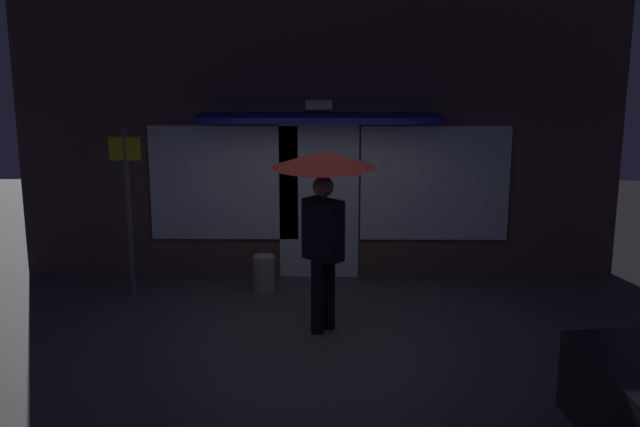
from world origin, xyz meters
TOP-DOWN VIEW (x-y plane):
  - ground_plane at (0.00, 0.00)m, footprint 18.00×18.00m
  - building_facade at (0.00, 2.34)m, footprint 8.29×1.00m
  - person_with_umbrella at (0.07, 0.13)m, footprint 1.17×1.17m
  - street_sign_post at (-2.45, 1.33)m, footprint 0.40×0.07m
  - sidewalk_bollard at (-0.73, 1.53)m, footprint 0.29×0.29m

SIDE VIEW (x-z plane):
  - ground_plane at x=0.00m, z-range 0.00..0.00m
  - sidewalk_bollard at x=-0.73m, z-range 0.00..0.49m
  - street_sign_post at x=-2.45m, z-range 0.16..2.38m
  - person_with_umbrella at x=0.07m, z-range 0.64..2.79m
  - building_facade at x=0.00m, z-range -0.02..4.23m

